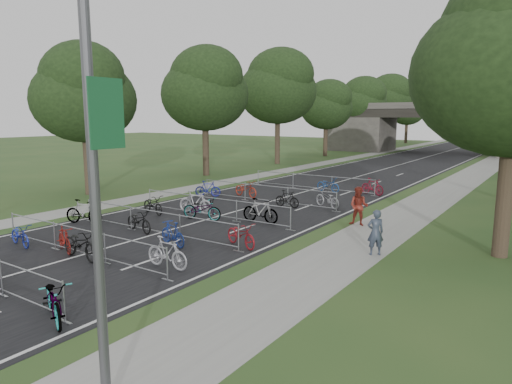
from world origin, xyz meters
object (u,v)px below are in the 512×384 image
lamppost (94,170)px  pedestrian_b (359,206)px  overpass_bridge (441,128)px  pedestrian_a (375,233)px

lamppost → pedestrian_b: bearing=95.6°
overpass_bridge → lamppost: 63.55m
overpass_bridge → pedestrian_b: bearing=-81.8°
lamppost → pedestrian_b: lamppost is taller
lamppost → overpass_bridge: bearing=97.5°
lamppost → pedestrian_b: 16.08m
overpass_bridge → pedestrian_b: (6.80, -47.34, -2.60)m
overpass_bridge → lamppost: size_ratio=3.78×
overpass_bridge → pedestrian_b: overpass_bridge is taller
overpass_bridge → pedestrian_a: overpass_bridge is taller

